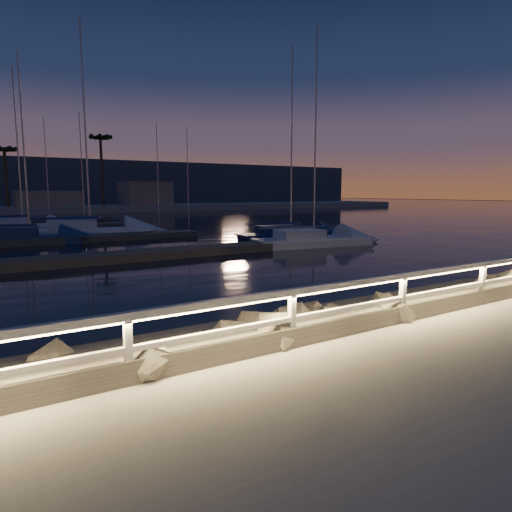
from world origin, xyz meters
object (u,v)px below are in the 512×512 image
at_px(sailboat_c, 27,237).
at_px(sailboat_l, 87,231).
at_px(guard_rail, 241,312).
at_px(sailboat_g, 20,227).
at_px(sailboat_h, 288,234).
at_px(sailboat_d, 311,240).

height_order(sailboat_c, sailboat_l, sailboat_l).
xyz_separation_m(guard_rail, sailboat_l, (3.94, 29.43, -0.92)).
bearing_deg(sailboat_g, sailboat_h, -58.30).
distance_m(sailboat_d, sailboat_g, 25.69).
bearing_deg(sailboat_c, sailboat_l, 50.29).
xyz_separation_m(sailboat_c, sailboat_h, (15.72, -7.69, 0.00)).
height_order(guard_rail, sailboat_d, sailboat_d).
distance_m(sailboat_c, sailboat_g, 10.18).
xyz_separation_m(sailboat_d, sailboat_g, (-14.26, 21.38, 0.03)).
height_order(guard_rail, sailboat_g, sailboat_g).
xyz_separation_m(guard_rail, sailboat_c, (-0.41, 26.94, -0.98)).
relative_size(sailboat_c, sailboat_h, 0.93).
relative_size(guard_rail, sailboat_h, 3.36).
relative_size(sailboat_g, sailboat_l, 0.86).
xyz_separation_m(guard_rail, sailboat_d, (14.45, 15.73, -0.97)).
xyz_separation_m(sailboat_g, sailboat_l, (3.74, -7.67, 0.02)).
relative_size(sailboat_d, sailboat_h, 1.01).
height_order(sailboat_c, sailboat_h, sailboat_h).
distance_m(sailboat_d, sailboat_h, 3.63).
xyz_separation_m(sailboat_c, sailboat_g, (0.61, 10.16, 0.03)).
distance_m(sailboat_g, sailboat_h, 23.39).
distance_m(sailboat_h, sailboat_l, 15.25).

